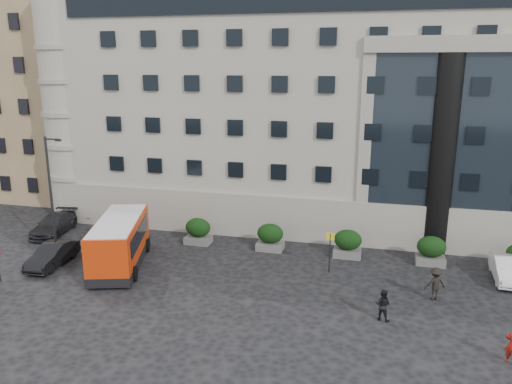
# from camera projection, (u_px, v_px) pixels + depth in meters

# --- Properties ---
(ground) EXTENTS (120.00, 120.00, 0.00)m
(ground) POSITION_uv_depth(u_px,v_px,m) (218.00, 298.00, 27.04)
(ground) COLOR black
(ground) RESTS_ON ground
(civic_building) EXTENTS (44.00, 24.00, 18.00)m
(civic_building) POSITION_uv_depth(u_px,v_px,m) (358.00, 102.00, 44.03)
(civic_building) COLOR #A0998D
(civic_building) RESTS_ON ground
(entrance_column) EXTENTS (1.80, 1.80, 13.00)m
(entrance_column) POSITION_uv_depth(u_px,v_px,m) (442.00, 156.00, 32.27)
(entrance_column) COLOR black
(entrance_column) RESTS_ON ground
(apartment_near) EXTENTS (14.00, 14.00, 20.00)m
(apartment_near) POSITION_uv_depth(u_px,v_px,m) (47.00, 88.00, 48.89)
(apartment_near) COLOR #907154
(apartment_near) RESTS_ON ground
(apartment_far) EXTENTS (13.00, 13.00, 22.00)m
(apartment_far) POSITION_uv_depth(u_px,v_px,m) (112.00, 73.00, 66.25)
(apartment_far) COLOR #7E6549
(apartment_far) RESTS_ON ground
(hedge_a) EXTENTS (1.80, 1.26, 1.84)m
(hedge_a) POSITION_uv_depth(u_px,v_px,m) (198.00, 231.00, 35.06)
(hedge_a) COLOR #545452
(hedge_a) RESTS_ON ground
(hedge_b) EXTENTS (1.80, 1.26, 1.84)m
(hedge_b) POSITION_uv_depth(u_px,v_px,m) (270.00, 237.00, 33.85)
(hedge_b) COLOR #545452
(hedge_b) RESTS_ON ground
(hedge_c) EXTENTS (1.80, 1.26, 1.84)m
(hedge_c) POSITION_uv_depth(u_px,v_px,m) (348.00, 243.00, 32.64)
(hedge_c) COLOR #545452
(hedge_c) RESTS_ON ground
(hedge_d) EXTENTS (1.80, 1.26, 1.84)m
(hedge_d) POSITION_uv_depth(u_px,v_px,m) (431.00, 250.00, 31.43)
(hedge_d) COLOR #545452
(hedge_d) RESTS_ON ground
(street_lamp) EXTENTS (1.16, 0.18, 8.00)m
(street_lamp) POSITION_uv_depth(u_px,v_px,m) (52.00, 193.00, 31.54)
(street_lamp) COLOR #262628
(street_lamp) RESTS_ON ground
(bus_stop_sign) EXTENTS (0.50, 0.08, 2.52)m
(bus_stop_sign) POSITION_uv_depth(u_px,v_px,m) (330.00, 245.00, 30.02)
(bus_stop_sign) COLOR #262628
(bus_stop_sign) RESTS_ON ground
(minibus) EXTENTS (4.52, 7.68, 3.03)m
(minibus) POSITION_uv_depth(u_px,v_px,m) (120.00, 241.00, 30.98)
(minibus) COLOR red
(minibus) RESTS_ON ground
(red_truck) EXTENTS (2.78, 5.02, 2.57)m
(red_truck) POSITION_uv_depth(u_px,v_px,m) (104.00, 181.00, 48.04)
(red_truck) COLOR maroon
(red_truck) RESTS_ON ground
(parked_car_b) EXTENTS (1.71, 4.29, 1.39)m
(parked_car_b) POSITION_uv_depth(u_px,v_px,m) (52.00, 255.00, 31.28)
(parked_car_b) COLOR black
(parked_car_b) RESTS_ON ground
(parked_car_c) EXTENTS (2.73, 5.10, 1.41)m
(parked_car_c) POSITION_uv_depth(u_px,v_px,m) (54.00, 224.00, 37.15)
(parked_car_c) COLOR black
(parked_car_c) RESTS_ON ground
(parked_car_d) EXTENTS (2.32, 4.52, 1.22)m
(parked_car_d) POSITION_uv_depth(u_px,v_px,m) (103.00, 209.00, 41.33)
(parked_car_d) COLOR black
(parked_car_d) RESTS_ON ground
(white_taxi) EXTENTS (1.58, 4.13, 1.34)m
(white_taxi) POSITION_uv_depth(u_px,v_px,m) (507.00, 269.00, 29.19)
(white_taxi) COLOR white
(white_taxi) RESTS_ON ground
(pedestrian_b) EXTENTS (0.93, 0.81, 1.62)m
(pedestrian_b) POSITION_uv_depth(u_px,v_px,m) (383.00, 305.00, 24.61)
(pedestrian_b) COLOR black
(pedestrian_b) RESTS_ON ground
(pedestrian_c) EXTENTS (1.35, 1.07, 1.83)m
(pedestrian_c) POSITION_uv_depth(u_px,v_px,m) (435.00, 284.00, 26.71)
(pedestrian_c) COLOR black
(pedestrian_c) RESTS_ON ground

